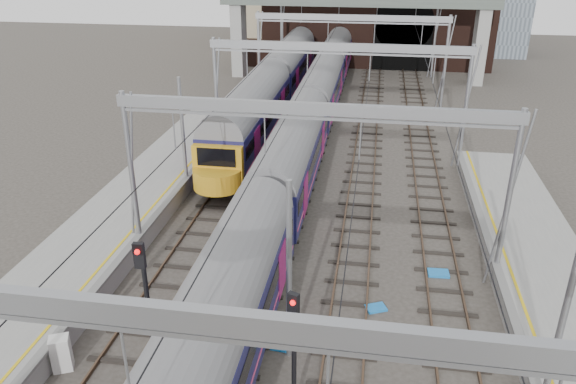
% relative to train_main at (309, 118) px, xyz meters
% --- Properties ---
extents(platform_left, '(4.32, 55.00, 1.12)m').
position_rel_train_main_xyz_m(platform_left, '(-8.18, -20.94, -1.87)').
color(platform_left, gray).
rests_on(platform_left, ground).
extents(tracks, '(14.40, 80.00, 0.22)m').
position_rel_train_main_xyz_m(tracks, '(2.00, -8.44, -2.41)').
color(tracks, '#4C3828').
rests_on(tracks, ground).
extents(overhead_line, '(16.80, 80.00, 8.00)m').
position_rel_train_main_xyz_m(overhead_line, '(2.00, -1.95, 4.14)').
color(overhead_line, gray).
rests_on(overhead_line, ground).
extents(retaining_wall, '(28.00, 2.75, 9.00)m').
position_rel_train_main_xyz_m(retaining_wall, '(3.40, 28.49, 1.91)').
color(retaining_wall, black).
rests_on(retaining_wall, ground).
extents(overbridge, '(28.00, 3.00, 9.25)m').
position_rel_train_main_xyz_m(overbridge, '(2.00, 22.56, 4.84)').
color(overbridge, gray).
rests_on(overbridge, ground).
extents(train_main, '(2.70, 62.38, 4.67)m').
position_rel_train_main_xyz_m(train_main, '(0.00, 0.00, 0.00)').
color(train_main, black).
rests_on(train_main, ground).
extents(train_second, '(2.96, 34.27, 5.04)m').
position_rel_train_main_xyz_m(train_second, '(-4.00, 7.67, 0.16)').
color(train_second, black).
rests_on(train_second, ground).
extents(signal_near_left, '(0.36, 0.47, 5.07)m').
position_rel_train_main_xyz_m(signal_near_left, '(-2.69, -22.72, 0.75)').
color(signal_near_left, black).
rests_on(signal_near_left, ground).
extents(signal_near_centre, '(0.38, 0.46, 4.72)m').
position_rel_train_main_xyz_m(signal_near_centre, '(2.58, -24.16, 0.56)').
color(signal_near_centre, black).
rests_on(signal_near_centre, ground).
extents(relay_cabinet, '(0.84, 0.78, 1.34)m').
position_rel_train_main_xyz_m(relay_cabinet, '(-5.80, -23.42, -1.76)').
color(relay_cabinet, silver).
rests_on(relay_cabinet, ground).
extents(equip_cover_a, '(0.98, 0.86, 0.10)m').
position_rel_train_main_xyz_m(equip_cover_a, '(5.10, -18.13, -2.38)').
color(equip_cover_a, blue).
rests_on(equip_cover_a, ground).
extents(equip_cover_b, '(0.91, 0.68, 0.10)m').
position_rel_train_main_xyz_m(equip_cover_b, '(1.70, -21.06, -2.38)').
color(equip_cover_b, blue).
rests_on(equip_cover_b, ground).
extents(equip_cover_c, '(0.97, 0.71, 0.11)m').
position_rel_train_main_xyz_m(equip_cover_c, '(7.85, -15.05, -2.37)').
color(equip_cover_c, blue).
rests_on(equip_cover_c, ground).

